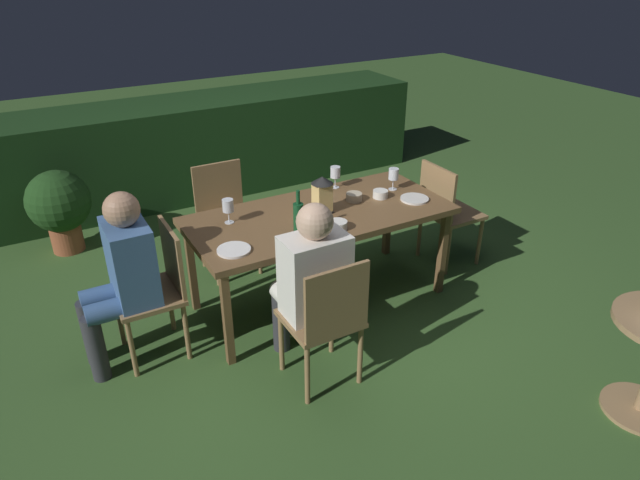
% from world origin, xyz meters
% --- Properties ---
extents(ground_plane, '(16.00, 16.00, 0.00)m').
position_xyz_m(ground_plane, '(0.00, 0.00, 0.00)').
color(ground_plane, '#385B28').
extents(dining_table, '(1.85, 0.84, 0.73)m').
position_xyz_m(dining_table, '(0.00, 0.00, 0.67)').
color(dining_table, brown).
rests_on(dining_table, ground).
extents(chair_side_left_a, '(0.42, 0.40, 0.87)m').
position_xyz_m(chair_side_left_a, '(-0.42, -0.81, 0.49)').
color(chair_side_left_a, '#937047').
rests_on(chair_side_left_a, ground).
extents(person_in_cream, '(0.38, 0.47, 1.15)m').
position_xyz_m(person_in_cream, '(-0.42, -0.62, 0.64)').
color(person_in_cream, white).
rests_on(person_in_cream, ground).
extents(chair_side_right_a, '(0.42, 0.40, 0.87)m').
position_xyz_m(chair_side_right_a, '(-0.42, 0.81, 0.49)').
color(chair_side_right_a, '#937047').
rests_on(chair_side_right_a, ground).
extents(chair_head_near, '(0.40, 0.42, 0.87)m').
position_xyz_m(chair_head_near, '(-1.17, 0.00, 0.49)').
color(chair_head_near, '#937047').
rests_on(chair_head_near, ground).
extents(person_in_blue, '(0.48, 0.38, 1.15)m').
position_xyz_m(person_in_blue, '(-1.37, 0.00, 0.64)').
color(person_in_blue, '#426699').
rests_on(person_in_blue, ground).
extents(chair_head_far, '(0.40, 0.42, 0.87)m').
position_xyz_m(chair_head_far, '(1.17, 0.00, 0.49)').
color(chair_head_far, '#937047').
rests_on(chair_head_far, ground).
extents(lantern_centerpiece, '(0.15, 0.15, 0.27)m').
position_xyz_m(lantern_centerpiece, '(0.02, 0.00, 0.87)').
color(lantern_centerpiece, black).
rests_on(lantern_centerpiece, dining_table).
extents(green_bottle_on_table, '(0.07, 0.07, 0.29)m').
position_xyz_m(green_bottle_on_table, '(-0.27, -0.19, 0.84)').
color(green_bottle_on_table, '#144723').
rests_on(green_bottle_on_table, dining_table).
extents(wine_glass_a, '(0.08, 0.08, 0.17)m').
position_xyz_m(wine_glass_a, '(-0.61, 0.16, 0.84)').
color(wine_glass_a, silver).
rests_on(wine_glass_a, dining_table).
extents(wine_glass_b, '(0.08, 0.08, 0.17)m').
position_xyz_m(wine_glass_b, '(0.69, 0.09, 0.84)').
color(wine_glass_b, silver).
rests_on(wine_glass_b, dining_table).
extents(wine_glass_c, '(0.08, 0.08, 0.17)m').
position_xyz_m(wine_glass_c, '(0.33, 0.34, 0.84)').
color(wine_glass_c, silver).
rests_on(wine_glass_c, dining_table).
extents(plate_a, '(0.21, 0.21, 0.01)m').
position_xyz_m(plate_a, '(0.71, -0.15, 0.73)').
color(plate_a, silver).
rests_on(plate_a, dining_table).
extents(plate_b, '(0.21, 0.21, 0.01)m').
position_xyz_m(plate_b, '(-0.73, -0.23, 0.73)').
color(plate_b, white).
rests_on(plate_b, dining_table).
extents(bowl_olives, '(0.12, 0.12, 0.06)m').
position_xyz_m(bowl_olives, '(-0.02, -0.28, 0.76)').
color(bowl_olives, silver).
rests_on(bowl_olives, dining_table).
extents(bowl_bread, '(0.12, 0.12, 0.06)m').
position_xyz_m(bowl_bread, '(0.32, 0.06, 0.76)').
color(bowl_bread, '#BCAD8E').
rests_on(bowl_bread, dining_table).
extents(bowl_salad, '(0.11, 0.11, 0.06)m').
position_xyz_m(bowl_salad, '(0.52, 0.01, 0.76)').
color(bowl_salad, silver).
rests_on(bowl_salad, dining_table).
extents(hedge_backdrop, '(4.71, 0.83, 0.98)m').
position_xyz_m(hedge_backdrop, '(0.00, 2.53, 0.49)').
color(hedge_backdrop, '#193816').
rests_on(hedge_backdrop, ground).
extents(potted_plant_by_hedge, '(0.53, 0.53, 0.73)m').
position_xyz_m(potted_plant_by_hedge, '(-1.54, 1.77, 0.43)').
color(potted_plant_by_hedge, '#9E5133').
rests_on(potted_plant_by_hedge, ground).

